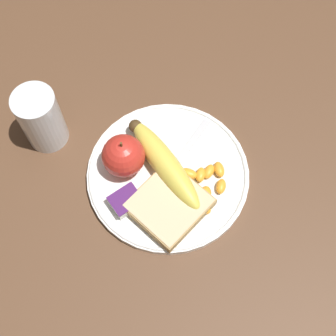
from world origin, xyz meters
name	(u,v)px	position (x,y,z in m)	size (l,w,h in m)	color
ground_plane	(168,176)	(0.00, 0.00, 0.00)	(3.00, 3.00, 0.00)	brown
plate	(168,174)	(0.00, 0.00, 0.01)	(0.26, 0.26, 0.01)	white
juice_glass	(42,120)	(0.12, -0.18, 0.05)	(0.07, 0.07, 0.11)	silver
apple	(123,156)	(0.05, -0.05, 0.05)	(0.07, 0.07, 0.08)	red
banana	(164,163)	(0.00, -0.01, 0.03)	(0.04, 0.19, 0.04)	#E0CC4C
bread_slice	(169,205)	(0.03, 0.05, 0.02)	(0.12, 0.12, 0.02)	#AB8751
fork	(170,173)	(0.00, 0.00, 0.01)	(0.19, 0.09, 0.00)	silver
jam_packet	(126,201)	(0.08, 0.01, 0.02)	(0.05, 0.04, 0.02)	white
orange_segment_0	(204,196)	(-0.02, 0.07, 0.02)	(0.04, 0.04, 0.02)	#F9A32D
orange_segment_1	(197,197)	(-0.01, 0.06, 0.02)	(0.04, 0.03, 0.02)	#F9A32D
orange_segment_2	(188,174)	(-0.02, 0.02, 0.02)	(0.03, 0.03, 0.02)	#F9A32D
orange_segment_3	(202,206)	(-0.01, 0.08, 0.02)	(0.02, 0.03, 0.02)	#F9A32D
orange_segment_4	(221,186)	(-0.05, 0.07, 0.02)	(0.03, 0.03, 0.01)	#F9A32D
orange_segment_5	(219,169)	(-0.07, 0.04, 0.02)	(0.03, 0.03, 0.02)	#F9A32D
orange_segment_6	(209,171)	(-0.05, 0.04, 0.02)	(0.03, 0.03, 0.01)	#F9A32D
orange_segment_7	(200,175)	(-0.04, 0.03, 0.02)	(0.03, 0.03, 0.01)	#F9A32D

